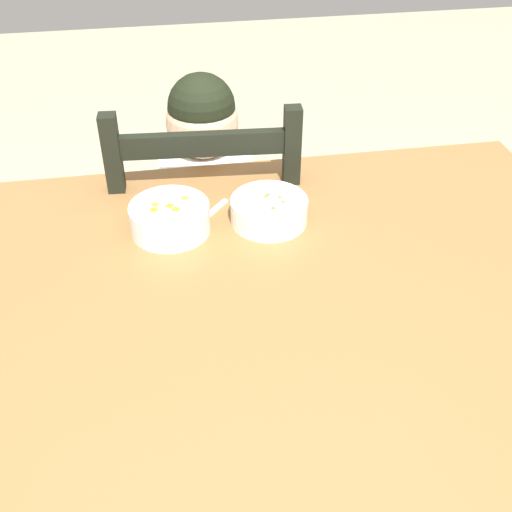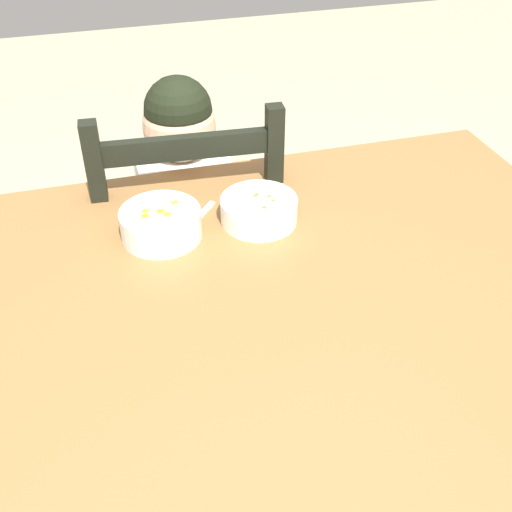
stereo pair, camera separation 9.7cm
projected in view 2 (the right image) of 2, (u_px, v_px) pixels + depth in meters
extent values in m
cube|color=brown|center=(291.00, 309.00, 1.10)|extent=(1.28, 1.00, 0.04)
cylinder|color=brown|center=(9.00, 356.00, 1.54)|extent=(0.07, 0.07, 0.72)
cylinder|color=brown|center=(429.00, 275.00, 1.78)|extent=(0.07, 0.07, 0.72)
cube|color=black|center=(188.00, 258.00, 1.73)|extent=(0.45, 0.45, 0.02)
cube|color=black|center=(244.00, 269.00, 2.05)|extent=(0.04, 0.04, 0.42)
cube|color=black|center=(125.00, 285.00, 1.98)|extent=(0.04, 0.04, 0.42)
cube|color=black|center=(270.00, 353.00, 1.75)|extent=(0.04, 0.04, 0.42)
cube|color=black|center=(131.00, 375.00, 1.69)|extent=(0.04, 0.04, 0.42)
cube|color=black|center=(273.00, 207.00, 1.46)|extent=(0.04, 0.04, 0.50)
cube|color=black|center=(105.00, 227.00, 1.40)|extent=(0.04, 0.04, 0.50)
cube|color=black|center=(186.00, 147.00, 1.32)|extent=(0.36, 0.05, 0.05)
cube|color=black|center=(190.00, 207.00, 1.41)|extent=(0.36, 0.05, 0.05)
cube|color=white|center=(186.00, 211.00, 1.61)|extent=(0.22, 0.14, 0.32)
sphere|color=#DAAF8C|center=(179.00, 126.00, 1.46)|extent=(0.17, 0.17, 0.17)
sphere|color=black|center=(178.00, 110.00, 1.44)|extent=(0.16, 0.16, 0.16)
cylinder|color=#3F4C72|center=(184.00, 354.00, 1.73)|extent=(0.07, 0.07, 0.44)
cylinder|color=#3F4C72|center=(223.00, 346.00, 1.76)|extent=(0.07, 0.07, 0.44)
cylinder|color=white|center=(136.00, 214.00, 1.45)|extent=(0.06, 0.24, 0.13)
cylinder|color=white|center=(246.00, 197.00, 1.51)|extent=(0.06, 0.24, 0.13)
cylinder|color=white|center=(259.00, 210.00, 1.27)|extent=(0.15, 0.15, 0.05)
cylinder|color=white|center=(259.00, 219.00, 1.29)|extent=(0.07, 0.07, 0.01)
cylinder|color=#52A32C|center=(259.00, 207.00, 1.27)|extent=(0.13, 0.13, 0.03)
sphere|color=#5AA72B|center=(273.00, 202.00, 1.26)|extent=(0.01, 0.01, 0.01)
sphere|color=#4BA024|center=(264.00, 209.00, 1.23)|extent=(0.01, 0.01, 0.01)
sphere|color=#509B2E|center=(269.00, 198.00, 1.27)|extent=(0.01, 0.01, 0.01)
sphere|color=#4EA52C|center=(257.00, 196.00, 1.27)|extent=(0.01, 0.01, 0.01)
sphere|color=#5BAB28|center=(255.00, 198.00, 1.27)|extent=(0.01, 0.01, 0.01)
cylinder|color=white|center=(161.00, 224.00, 1.23)|extent=(0.16, 0.16, 0.06)
cylinder|color=white|center=(162.00, 235.00, 1.24)|extent=(0.07, 0.07, 0.01)
cylinder|color=orange|center=(160.00, 220.00, 1.22)|extent=(0.13, 0.13, 0.03)
cube|color=orange|center=(175.00, 204.00, 1.24)|extent=(0.02, 0.02, 0.01)
cube|color=orange|center=(146.00, 213.00, 1.21)|extent=(0.02, 0.02, 0.01)
cube|color=orange|center=(168.00, 216.00, 1.20)|extent=(0.02, 0.02, 0.01)
cube|color=orange|center=(161.00, 213.00, 1.21)|extent=(0.02, 0.02, 0.01)
cube|color=orange|center=(145.00, 218.00, 1.20)|extent=(0.02, 0.02, 0.01)
cube|color=silver|center=(202.00, 214.00, 1.30)|extent=(0.07, 0.08, 0.00)
ellipsoid|color=silver|center=(186.00, 230.00, 1.25)|extent=(0.05, 0.05, 0.01)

